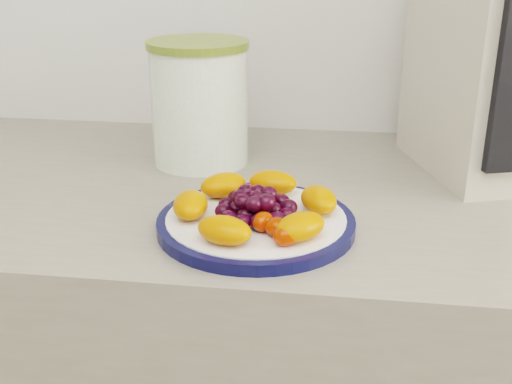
# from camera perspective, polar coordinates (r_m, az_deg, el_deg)

# --- Properties ---
(plate_rim) EXTENTS (0.25, 0.25, 0.01)m
(plate_rim) POSITION_cam_1_polar(r_m,az_deg,el_deg) (0.80, 0.00, -2.82)
(plate_rim) COLOR #0A0E37
(plate_rim) RESTS_ON counter
(plate_face) EXTENTS (0.22, 0.22, 0.02)m
(plate_face) POSITION_cam_1_polar(r_m,az_deg,el_deg) (0.80, 0.00, -2.75)
(plate_face) COLOR white
(plate_face) RESTS_ON counter
(canister) EXTENTS (0.16, 0.16, 0.18)m
(canister) POSITION_cam_1_polar(r_m,az_deg,el_deg) (1.02, -5.03, 7.56)
(canister) COLOR #496F1E
(canister) RESTS_ON counter
(canister_lid) EXTENTS (0.16, 0.16, 0.01)m
(canister_lid) POSITION_cam_1_polar(r_m,az_deg,el_deg) (1.00, -5.22, 12.93)
(canister_lid) COLOR olive
(canister_lid) RESTS_ON canister
(appliance_body) EXTENTS (0.25, 0.30, 0.33)m
(appliance_body) POSITION_cam_1_polar(r_m,az_deg,el_deg) (1.04, 20.52, 10.54)
(appliance_body) COLOR beige
(appliance_body) RESTS_ON counter
(fruit_plate) EXTENTS (0.21, 0.21, 0.04)m
(fruit_plate) POSITION_cam_1_polar(r_m,az_deg,el_deg) (0.79, 0.11, -1.25)
(fruit_plate) COLOR #CE5301
(fruit_plate) RESTS_ON plate_face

